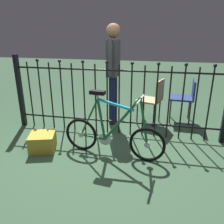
{
  "coord_description": "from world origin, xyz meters",
  "views": [
    {
      "loc": [
        0.67,
        -2.75,
        1.65
      ],
      "look_at": [
        0.06,
        0.21,
        0.55
      ],
      "focal_mm": 36.73,
      "sensor_mm": 36.0,
      "label": 1
    }
  ],
  "objects_px": {
    "chair_navy": "(186,96)",
    "person_visitor": "(113,66)",
    "chair_tan": "(153,97)",
    "display_crate": "(43,142)",
    "bicycle": "(112,134)"
  },
  "relations": [
    {
      "from": "bicycle",
      "to": "person_visitor",
      "type": "distance_m",
      "value": 1.39
    },
    {
      "from": "person_visitor",
      "to": "display_crate",
      "type": "height_order",
      "value": "person_visitor"
    },
    {
      "from": "chair_navy",
      "to": "person_visitor",
      "type": "height_order",
      "value": "person_visitor"
    },
    {
      "from": "chair_navy",
      "to": "chair_tan",
      "type": "xyz_separation_m",
      "value": [
        -0.57,
        -0.23,
        0.0
      ]
    },
    {
      "from": "bicycle",
      "to": "chair_navy",
      "type": "xyz_separation_m",
      "value": [
        1.06,
        1.5,
        0.18
      ]
    },
    {
      "from": "person_visitor",
      "to": "display_crate",
      "type": "xyz_separation_m",
      "value": [
        -0.79,
        -1.22,
        -0.93
      ]
    },
    {
      "from": "bicycle",
      "to": "display_crate",
      "type": "bearing_deg",
      "value": -176.8
    },
    {
      "from": "chair_navy",
      "to": "chair_tan",
      "type": "distance_m",
      "value": 0.62
    },
    {
      "from": "chair_navy",
      "to": "display_crate",
      "type": "bearing_deg",
      "value": -143.17
    },
    {
      "from": "chair_navy",
      "to": "person_visitor",
      "type": "xyz_separation_m",
      "value": [
        -1.29,
        -0.34,
        0.55
      ]
    },
    {
      "from": "chair_tan",
      "to": "person_visitor",
      "type": "distance_m",
      "value": 0.91
    },
    {
      "from": "chair_navy",
      "to": "display_crate",
      "type": "xyz_separation_m",
      "value": [
        -2.08,
        -1.55,
        -0.38
      ]
    },
    {
      "from": "chair_navy",
      "to": "person_visitor",
      "type": "bearing_deg",
      "value": -165.38
    },
    {
      "from": "chair_tan",
      "to": "display_crate",
      "type": "height_order",
      "value": "chair_tan"
    },
    {
      "from": "chair_tan",
      "to": "display_crate",
      "type": "bearing_deg",
      "value": -138.65
    }
  ]
}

